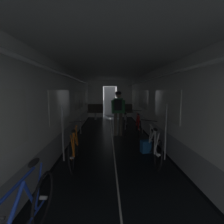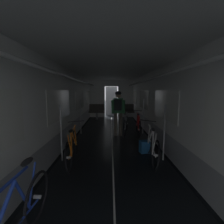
# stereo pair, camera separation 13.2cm
# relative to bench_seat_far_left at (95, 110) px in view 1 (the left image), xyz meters

# --- Properties ---
(train_car_shell) EXTENTS (3.14, 12.34, 2.57)m
(train_car_shell) POSITION_rel_bench_seat_far_left_xyz_m (0.90, -4.47, 1.13)
(train_car_shell) COLOR black
(train_car_shell) RESTS_ON ground
(bench_seat_far_left) EXTENTS (0.98, 0.51, 0.95)m
(bench_seat_far_left) POSITION_rel_bench_seat_far_left_xyz_m (0.00, 0.00, 0.00)
(bench_seat_far_left) COLOR gray
(bench_seat_far_left) RESTS_ON ground
(bench_seat_far_right) EXTENTS (0.98, 0.51, 0.95)m
(bench_seat_far_right) POSITION_rel_bench_seat_far_left_xyz_m (1.80, 0.00, 0.00)
(bench_seat_far_right) COLOR gray
(bench_seat_far_right) RESTS_ON ground
(bicycle_orange) EXTENTS (0.44, 1.69, 0.95)m
(bicycle_orange) POSITION_rel_bench_seat_far_left_xyz_m (-0.08, -6.09, -0.18)
(bicycle_orange) COLOR black
(bicycle_orange) RESTS_ON ground
(bicycle_white) EXTENTS (0.44, 1.69, 0.95)m
(bicycle_white) POSITION_rel_bench_seat_far_left_xyz_m (1.89, -5.98, -0.19)
(bicycle_white) COLOR black
(bicycle_white) RESTS_ON ground
(bicycle_red) EXTENTS (0.44, 1.69, 0.94)m
(bicycle_red) POSITION_rel_bench_seat_far_left_xyz_m (1.94, -3.59, -0.18)
(bicycle_red) COLOR black
(bicycle_red) RESTS_ON ground
(person_cyclist_aisle) EXTENTS (0.55, 0.41, 1.73)m
(person_cyclist_aisle) POSITION_rel_bench_seat_far_left_xyz_m (1.14, -3.71, 0.50)
(person_cyclist_aisle) COLOR brown
(person_cyclist_aisle) RESTS_ON ground
(bicycle_silver_in_aisle) EXTENTS (0.49, 1.67, 0.94)m
(bicycle_silver_in_aisle) POSITION_rel_bench_seat_far_left_xyz_m (1.46, -3.45, -0.18)
(bicycle_silver_in_aisle) COLOR black
(bicycle_silver_in_aisle) RESTS_ON ground
(backpack_on_floor) EXTENTS (0.30, 0.26, 0.34)m
(backpack_on_floor) POSITION_rel_bench_seat_far_left_xyz_m (1.80, -5.46, -0.40)
(backpack_on_floor) COLOR #1E5693
(backpack_on_floor) RESTS_ON ground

